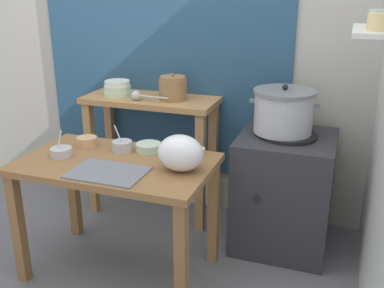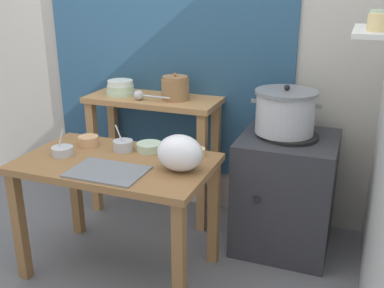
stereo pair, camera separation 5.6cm
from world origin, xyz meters
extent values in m
plane|color=slate|center=(0.00, 0.00, 0.00)|extent=(9.00, 9.00, 0.00)
cube|color=#B2ADA3|center=(0.10, 1.10, 1.30)|extent=(4.40, 0.10, 2.60)
cube|color=navy|center=(-0.15, 1.04, 1.35)|extent=(1.90, 0.02, 2.10)
cube|color=silver|center=(1.25, 0.40, 1.45)|extent=(0.20, 0.56, 0.02)
cylinder|color=#E5C684|center=(1.25, 0.25, 1.50)|extent=(0.08, 0.08, 0.08)
cylinder|color=#B7D1AD|center=(1.25, 0.41, 1.51)|extent=(0.07, 0.07, 0.09)
cube|color=olive|center=(-0.03, 0.06, 0.70)|extent=(1.10, 0.66, 0.04)
cube|color=olive|center=(-0.53, -0.22, 0.34)|extent=(0.06, 0.06, 0.68)
cube|color=olive|center=(0.47, -0.22, 0.34)|extent=(0.06, 0.06, 0.68)
cube|color=olive|center=(-0.53, 0.34, 0.34)|extent=(0.06, 0.06, 0.68)
cube|color=olive|center=(0.47, 0.34, 0.34)|extent=(0.06, 0.06, 0.68)
cube|color=#B27F4C|center=(-0.16, 0.83, 0.88)|extent=(0.96, 0.40, 0.04)
cube|color=#B27F4C|center=(-0.59, 0.68, 0.43)|extent=(0.06, 0.06, 0.86)
cube|color=#B27F4C|center=(0.27, 0.68, 0.43)|extent=(0.06, 0.06, 0.86)
cube|color=#B27F4C|center=(-0.59, 0.98, 0.43)|extent=(0.06, 0.06, 0.86)
cube|color=#B27F4C|center=(0.27, 0.98, 0.43)|extent=(0.06, 0.06, 0.86)
cube|color=#2D2D33|center=(0.84, 0.70, 0.38)|extent=(0.60, 0.60, 0.76)
cylinder|color=black|center=(0.84, 0.70, 0.77)|extent=(0.36, 0.36, 0.02)
cylinder|color=black|center=(0.72, 0.40, 0.45)|extent=(0.04, 0.02, 0.04)
cylinder|color=#B7BABF|center=(0.80, 0.72, 0.91)|extent=(0.36, 0.36, 0.25)
cylinder|color=slate|center=(0.80, 0.72, 1.04)|extent=(0.39, 0.39, 0.02)
sphere|color=black|center=(0.80, 0.72, 1.07)|extent=(0.04, 0.04, 0.04)
cube|color=slate|center=(0.60, 0.72, 0.97)|extent=(0.04, 0.02, 0.02)
cube|color=slate|center=(1.00, 0.72, 0.97)|extent=(0.04, 0.02, 0.02)
cylinder|color=olive|center=(0.01, 0.83, 0.97)|extent=(0.19, 0.19, 0.14)
cylinder|color=olive|center=(0.01, 0.83, 1.05)|extent=(0.18, 0.18, 0.02)
sphere|color=olive|center=(0.01, 0.83, 1.08)|extent=(0.02, 0.02, 0.02)
cylinder|color=#B7D1AD|center=(-0.41, 0.81, 0.92)|extent=(0.20, 0.20, 0.03)
cylinder|color=#B7D1AD|center=(-0.41, 0.81, 0.95)|extent=(0.19, 0.19, 0.04)
cylinder|color=silver|center=(-0.41, 0.81, 0.99)|extent=(0.18, 0.18, 0.04)
sphere|color=#B7BABF|center=(-0.22, 0.72, 0.94)|extent=(0.07, 0.07, 0.07)
cylinder|color=#B7BABF|center=(-0.08, 0.72, 0.94)|extent=(0.21, 0.02, 0.01)
cube|color=slate|center=(0.01, -0.11, 0.72)|extent=(0.40, 0.28, 0.01)
ellipsoid|color=white|center=(0.36, 0.06, 0.82)|extent=(0.25, 0.20, 0.20)
cylinder|color=#B7BABF|center=(-0.07, 0.22, 0.75)|extent=(0.12, 0.12, 0.06)
cylinder|color=beige|center=(-0.07, 0.22, 0.78)|extent=(0.10, 0.10, 0.01)
cylinder|color=#B7BABF|center=(-0.08, 0.20, 0.80)|extent=(0.09, 0.04, 0.16)
cylinder|color=#E5C684|center=(0.37, 0.30, 0.74)|extent=(0.10, 0.10, 0.04)
cylinder|color=brown|center=(0.37, 0.30, 0.76)|extent=(0.09, 0.09, 0.01)
cylinder|color=tan|center=(-0.32, 0.22, 0.75)|extent=(0.12, 0.12, 0.06)
cylinder|color=beige|center=(-0.32, 0.22, 0.77)|extent=(0.11, 0.11, 0.01)
cylinder|color=#B7D1AD|center=(0.08, 0.27, 0.74)|extent=(0.15, 0.15, 0.05)
cylinder|color=maroon|center=(0.08, 0.27, 0.76)|extent=(0.13, 0.13, 0.01)
cylinder|color=#B7BABF|center=(-0.37, 0.02, 0.75)|extent=(0.12, 0.12, 0.05)
cylinder|color=beige|center=(-0.37, 0.02, 0.76)|extent=(0.11, 0.11, 0.01)
cylinder|color=#B7BABF|center=(-0.38, 0.03, 0.80)|extent=(0.03, 0.06, 0.15)
camera|label=1|loc=(1.16, -2.03, 1.67)|focal=42.15mm
camera|label=2|loc=(1.21, -2.01, 1.67)|focal=42.15mm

